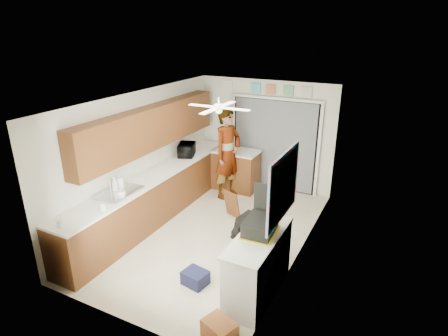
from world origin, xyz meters
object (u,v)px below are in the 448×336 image
at_px(cardboard_box, 219,330).
at_px(dog, 246,224).
at_px(soap_bottle, 115,184).
at_px(navy_crate, 195,278).
at_px(cup, 121,194).
at_px(man, 228,154).
at_px(suitcase, 260,226).
at_px(microwave, 187,150).
at_px(paper_towel_roll, 121,184).

bearing_deg(cardboard_box, dog, 106.10).
height_order(soap_bottle, navy_crate, soap_bottle).
height_order(cup, cardboard_box, cup).
bearing_deg(man, suitcase, -130.25).
bearing_deg(man, cup, -179.01).
height_order(microwave, paper_towel_roll, microwave).
xyz_separation_m(microwave, soap_bottle, (-0.07, -2.19, 0.01)).
xyz_separation_m(cardboard_box, man, (-1.74, 3.75, 0.88)).
bearing_deg(man, soap_bottle, 176.14).
bearing_deg(microwave, man, -89.58).
height_order(cup, navy_crate, cup).
height_order(navy_crate, dog, dog).
distance_m(microwave, soap_bottle, 2.19).
bearing_deg(navy_crate, soap_bottle, 166.13).
relative_size(cardboard_box, dog, 0.65).
distance_m(paper_towel_roll, navy_crate, 2.14).
bearing_deg(dog, microwave, 160.31).
xyz_separation_m(cup, navy_crate, (1.62, -0.36, -0.89)).
bearing_deg(suitcase, microwave, 135.56).
xyz_separation_m(soap_bottle, man, (0.89, 2.54, -0.08)).
height_order(soap_bottle, dog, soap_bottle).
height_order(suitcase, navy_crate, suitcase).
bearing_deg(paper_towel_roll, navy_crate, -17.73).
distance_m(soap_bottle, cup, 0.25).
xyz_separation_m(cup, paper_towel_roll, (-0.20, 0.22, 0.06)).
relative_size(soap_bottle, navy_crate, 0.85).
bearing_deg(dog, navy_crate, -85.06).
bearing_deg(soap_bottle, suitcase, -2.68).
bearing_deg(microwave, suitcase, -153.86).
distance_m(microwave, cup, 2.29).
relative_size(cup, paper_towel_roll, 0.60).
relative_size(cardboard_box, man, 0.20).
bearing_deg(cup, man, 75.45).
relative_size(microwave, cardboard_box, 1.23).
bearing_deg(cardboard_box, cup, 155.20).
bearing_deg(suitcase, cardboard_box, -96.87).
relative_size(soap_bottle, cardboard_box, 0.75).
distance_m(man, dog, 1.92).
relative_size(cup, dog, 0.22).
distance_m(paper_towel_roll, suitcase, 2.71).
bearing_deg(paper_towel_roll, cardboard_box, -27.09).
bearing_deg(paper_towel_roll, cup, -47.79).
height_order(paper_towel_roll, man, man).
height_order(cardboard_box, dog, dog).
xyz_separation_m(soap_bottle, suitcase, (2.70, -0.13, -0.04)).
xyz_separation_m(suitcase, cardboard_box, (-0.07, -1.09, -0.93)).
xyz_separation_m(suitcase, navy_crate, (-0.87, -0.33, -0.94)).
bearing_deg(dog, cup, -135.45).
height_order(microwave, suitcase, microwave).
relative_size(suitcase, cardboard_box, 1.30).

